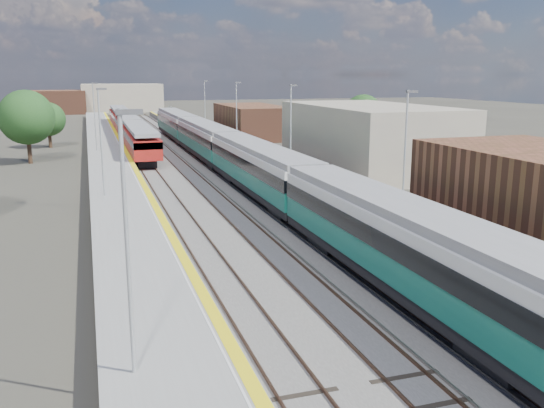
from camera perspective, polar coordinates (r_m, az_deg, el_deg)
name	(u,v)px	position (r m, az deg, el deg)	size (l,w,h in m)	color
ground	(204,168)	(59.33, -6.80, 3.52)	(320.00, 320.00, 0.00)	#47443A
ballast_bed	(178,166)	(61.39, -9.32, 3.78)	(10.50, 155.00, 0.06)	#565451
tracks	(181,162)	(63.10, -9.01, 4.10)	(8.96, 160.00, 0.17)	#4C3323
platform_right	(247,158)	(62.82, -2.51, 4.60)	(4.70, 155.00, 8.52)	slate
platform_left	(111,164)	(60.71, -15.70, 3.84)	(4.30, 155.00, 8.52)	slate
buildings	(52,69)	(146.32, -21.00, 12.40)	(72.00, 185.50, 40.00)	brown
green_train	(228,150)	(54.80, -4.39, 5.35)	(3.09, 85.89, 3.40)	black
red_train	(128,126)	(86.36, -14.11, 7.51)	(2.85, 57.85, 3.60)	black
tree_b	(26,117)	(66.96, -23.16, 7.90)	(5.79, 5.79, 7.84)	#382619
tree_c	(48,119)	(80.87, -21.28, 7.83)	(4.35, 4.35, 5.90)	#382619
tree_d	(363,115)	(75.84, 9.01, 8.75)	(5.11, 5.11, 6.92)	#382619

